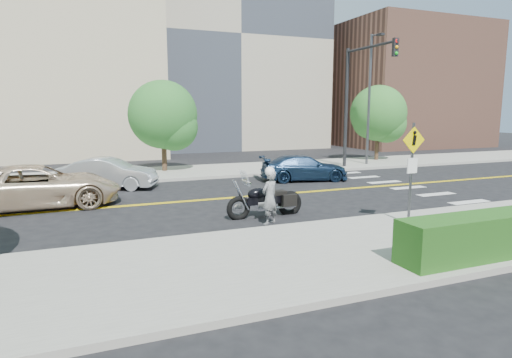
{
  "coord_description": "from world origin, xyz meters",
  "views": [
    {
      "loc": [
        -4.67,
        -16.2,
        3.47
      ],
      "look_at": [
        0.64,
        -2.86,
        1.2
      ],
      "focal_mm": 30.0,
      "sensor_mm": 36.0,
      "label": 1
    }
  ],
  "objects_px": {
    "parked_car_silver": "(108,173)",
    "parked_car_blue": "(304,168)",
    "suv": "(38,186)",
    "motorcyclist": "(270,196)",
    "pedestrian_sign": "(412,164)",
    "motorcycle": "(266,193)"
  },
  "relations": [
    {
      "from": "suv",
      "to": "parked_car_silver",
      "type": "relative_size",
      "value": 1.34
    },
    {
      "from": "parked_car_blue",
      "to": "suv",
      "type": "bearing_deg",
      "value": 111.37
    },
    {
      "from": "parked_car_blue",
      "to": "parked_car_silver",
      "type": "bearing_deg",
      "value": 94.69
    },
    {
      "from": "pedestrian_sign",
      "to": "parked_car_silver",
      "type": "distance_m",
      "value": 13.15
    },
    {
      "from": "pedestrian_sign",
      "to": "motorcycle",
      "type": "distance_m",
      "value": 4.66
    },
    {
      "from": "motorcyclist",
      "to": "suv",
      "type": "xyz_separation_m",
      "value": [
        -6.89,
        5.22,
        -0.11
      ]
    },
    {
      "from": "suv",
      "to": "parked_car_blue",
      "type": "distance_m",
      "value": 12.08
    },
    {
      "from": "motorcycle",
      "to": "motorcyclist",
      "type": "bearing_deg",
      "value": -107.28
    },
    {
      "from": "motorcyclist",
      "to": "suv",
      "type": "distance_m",
      "value": 8.64
    },
    {
      "from": "motorcyclist",
      "to": "parked_car_silver",
      "type": "relative_size",
      "value": 0.43
    },
    {
      "from": "motorcyclist",
      "to": "parked_car_silver",
      "type": "bearing_deg",
      "value": -89.7
    },
    {
      "from": "pedestrian_sign",
      "to": "motorcycle",
      "type": "bearing_deg",
      "value": 139.56
    },
    {
      "from": "suv",
      "to": "parked_car_silver",
      "type": "distance_m",
      "value": 4.08
    },
    {
      "from": "suv",
      "to": "pedestrian_sign",
      "type": "bearing_deg",
      "value": -127.81
    },
    {
      "from": "motorcycle",
      "to": "suv",
      "type": "height_order",
      "value": "motorcycle"
    },
    {
      "from": "parked_car_blue",
      "to": "pedestrian_sign",
      "type": "bearing_deg",
      "value": -176.26
    },
    {
      "from": "parked_car_silver",
      "to": "parked_car_blue",
      "type": "relative_size",
      "value": 0.96
    },
    {
      "from": "parked_car_silver",
      "to": "parked_car_blue",
      "type": "distance_m",
      "value": 9.43
    },
    {
      "from": "pedestrian_sign",
      "to": "parked_car_blue",
      "type": "distance_m",
      "value": 9.34
    },
    {
      "from": "parked_car_silver",
      "to": "parked_car_blue",
      "type": "bearing_deg",
      "value": -75.18
    },
    {
      "from": "motorcycle",
      "to": "parked_car_blue",
      "type": "relative_size",
      "value": 0.59
    },
    {
      "from": "motorcycle",
      "to": "parked_car_blue",
      "type": "bearing_deg",
      "value": 50.77
    }
  ]
}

